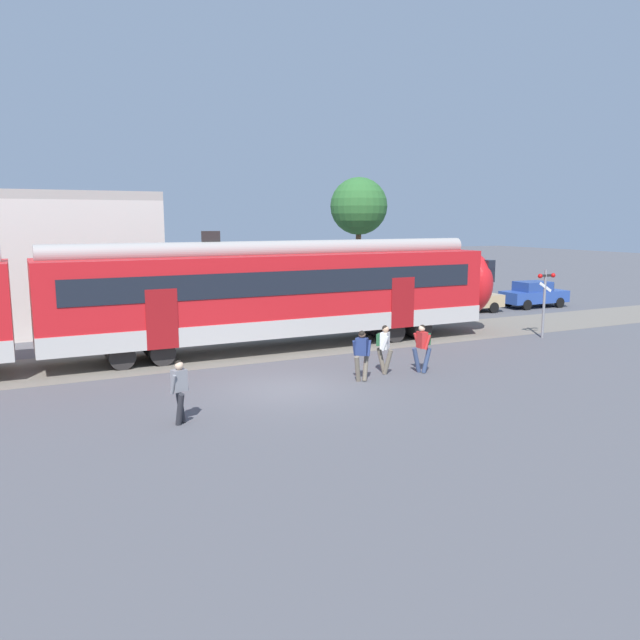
{
  "coord_description": "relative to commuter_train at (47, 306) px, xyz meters",
  "views": [
    {
      "loc": [
        -7.24,
        -17.15,
        5.16
      ],
      "look_at": [
        2.41,
        2.64,
        1.6
      ],
      "focal_mm": 35.0,
      "sensor_mm": 36.0,
      "label": 1
    }
  ],
  "objects": [
    {
      "name": "commuter_train",
      "position": [
        0.0,
        0.0,
        0.0
      ],
      "size": [
        38.05,
        3.07,
        4.73
      ],
      "color": "#B7B2AD",
      "rests_on": "ground"
    },
    {
      "name": "pedestrian_red",
      "position": [
        11.35,
        -5.95,
        -1.26
      ],
      "size": [
        0.63,
        0.54,
        1.67
      ],
      "color": "navy",
      "rests_on": "ground"
    },
    {
      "name": "crossing_signal",
      "position": [
        19.82,
        -3.05,
        -0.24
      ],
      "size": [
        0.96,
        0.22,
        3.0
      ],
      "color": "gray",
      "rests_on": "ground"
    },
    {
      "name": "parked_car_tan",
      "position": [
        21.72,
        4.5,
        -1.47
      ],
      "size": [
        4.07,
        1.9,
        1.54
      ],
      "color": "tan",
      "rests_on": "ground"
    },
    {
      "name": "pedestrian_navy",
      "position": [
        8.93,
        -6.04,
        -1.29
      ],
      "size": [
        0.69,
        0.45,
        1.67
      ],
      "color": "#6B6051",
      "rests_on": "ground"
    },
    {
      "name": "pedestrian_white",
      "position": [
        10.11,
        -5.49,
        -1.26
      ],
      "size": [
        0.5,
        0.7,
        1.67
      ],
      "color": "#6B6051",
      "rests_on": "ground"
    },
    {
      "name": "ground_plane",
      "position": [
        6.4,
        -5.86,
        -2.25
      ],
      "size": [
        160.0,
        160.0,
        0.0
      ],
      "primitive_type": "plane",
      "color": "#515156"
    },
    {
      "name": "pedestrian_grey",
      "position": [
        2.66,
        -7.72,
        -1.29
      ],
      "size": [
        0.53,
        0.7,
        1.67
      ],
      "color": "#28282D",
      "rests_on": "ground"
    },
    {
      "name": "parked_car_blue",
      "position": [
        26.67,
        4.43,
        -1.47
      ],
      "size": [
        4.05,
        1.86,
        1.54
      ],
      "color": "#284799",
      "rests_on": "ground"
    },
    {
      "name": "street_tree_right",
      "position": [
        17.49,
        9.37,
        3.64
      ],
      "size": [
        3.35,
        3.35,
        7.61
      ],
      "color": "brown",
      "rests_on": "ground"
    }
  ]
}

